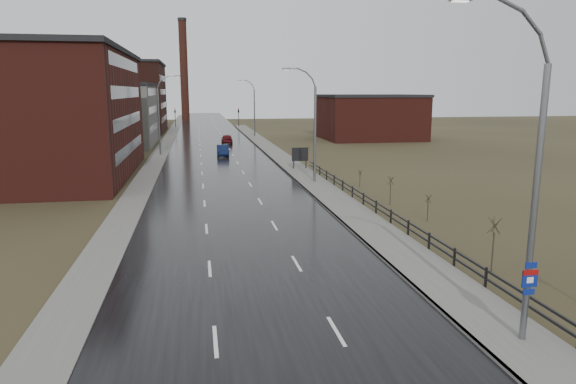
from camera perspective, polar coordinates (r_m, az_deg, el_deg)
name	(u,v)px	position (r m, az deg, el deg)	size (l,w,h in m)	color
road	(217,156)	(74.27, -7.89, 4.01)	(14.00, 300.00, 0.06)	black
sidewalk_right	(315,184)	(50.77, 2.99, 0.89)	(3.20, 180.00, 0.18)	#595651
curb_right	(300,185)	(50.45, 1.31, 0.84)	(0.16, 180.00, 0.18)	slate
sidewalk_left	(158,157)	(74.42, -14.23, 3.81)	(2.40, 260.00, 0.12)	#595651
warehouse_near	(20,114)	(61.49, -27.60, 7.70)	(22.44, 28.56, 13.50)	#471914
warehouse_mid	(105,114)	(93.01, -19.69, 8.12)	(16.32, 20.40, 10.50)	slate
warehouse_far	(104,97)	(123.35, -19.81, 9.86)	(26.52, 24.48, 15.50)	#331611
building_right	(370,117)	(101.32, 9.08, 8.25)	(18.36, 16.32, 8.50)	#471914
smokestack	(184,70)	(163.82, -11.49, 13.15)	(2.70, 2.70, 30.70)	#331611
streetlight_main	(528,181)	(19.48, 25.15, 1.08)	(3.91, 0.29, 12.11)	slate
streetlight_right_mid	(312,125)	(51.02, 2.69, 7.45)	(3.36, 0.28, 11.35)	slate
streetlight_left	(161,115)	(75.90, -13.95, 8.34)	(3.36, 0.28, 11.35)	slate
streetlight_right_far	(253,108)	(104.32, -3.92, 9.31)	(3.36, 0.28, 11.35)	slate
guardrail	(395,217)	(35.53, 11.76, -2.77)	(0.10, 53.05, 1.10)	black
shrub_c	(493,244)	(28.07, 21.85, -5.34)	(0.68, 0.71, 2.88)	#382D23
shrub_d	(428,207)	(37.63, 15.28, -1.65)	(0.47, 0.49, 1.96)	#382D23
shrub_e	(390,190)	(42.39, 11.32, 0.25)	(0.56, 0.59, 2.37)	#382D23
shrub_f	(360,178)	(49.86, 8.00, 1.53)	(0.40, 0.42, 1.66)	#382D23
billboard	(300,155)	(60.27, 1.34, 4.13)	(1.96, 0.17, 2.65)	black
traffic_light_left	(175,109)	(133.85, -12.45, 8.94)	(0.58, 2.73, 5.30)	black
traffic_light_right	(238,109)	(134.17, -5.53, 9.15)	(0.58, 2.73, 5.30)	black
car_near	(223,151)	(73.72, -7.27, 4.56)	(1.64, 4.72, 1.55)	#0A1536
car_far	(227,139)	(91.78, -6.80, 5.87)	(1.91, 4.76, 1.62)	#4F0D11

